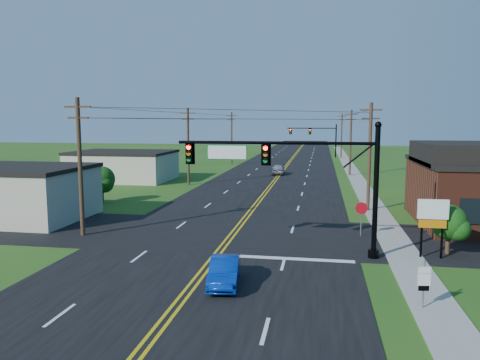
% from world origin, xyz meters
% --- Properties ---
extents(ground, '(260.00, 260.00, 0.00)m').
position_xyz_m(ground, '(0.00, 0.00, 0.00)').
color(ground, '#1F4B15').
rests_on(ground, ground).
extents(road_main, '(16.00, 220.00, 0.04)m').
position_xyz_m(road_main, '(0.00, 50.00, 0.02)').
color(road_main, black).
rests_on(road_main, ground).
extents(road_cross, '(70.00, 10.00, 0.04)m').
position_xyz_m(road_cross, '(0.00, 12.00, 0.02)').
color(road_cross, black).
rests_on(road_cross, ground).
extents(sidewalk, '(2.00, 160.00, 0.08)m').
position_xyz_m(sidewalk, '(10.50, 40.00, 0.04)').
color(sidewalk, gray).
rests_on(sidewalk, ground).
extents(signal_mast_main, '(11.30, 0.60, 7.48)m').
position_xyz_m(signal_mast_main, '(4.34, 8.00, 4.75)').
color(signal_mast_main, black).
rests_on(signal_mast_main, ground).
extents(signal_mast_far, '(10.98, 0.60, 7.48)m').
position_xyz_m(signal_mast_far, '(4.44, 80.00, 4.55)').
color(signal_mast_far, black).
rests_on(signal_mast_far, ground).
extents(cream_bldg_near, '(10.20, 8.20, 4.10)m').
position_xyz_m(cream_bldg_near, '(-17.00, 14.00, 2.06)').
color(cream_bldg_near, beige).
rests_on(cream_bldg_near, ground).
extents(cream_bldg_far, '(12.20, 9.20, 3.70)m').
position_xyz_m(cream_bldg_far, '(-19.00, 38.00, 1.86)').
color(cream_bldg_far, beige).
rests_on(cream_bldg_far, ground).
extents(utility_pole_left_a, '(1.80, 0.28, 9.00)m').
position_xyz_m(utility_pole_left_a, '(-9.50, 10.00, 4.72)').
color(utility_pole_left_a, '#3D2B1B').
rests_on(utility_pole_left_a, ground).
extents(utility_pole_left_b, '(1.80, 0.28, 9.00)m').
position_xyz_m(utility_pole_left_b, '(-9.50, 35.00, 4.72)').
color(utility_pole_left_b, '#3D2B1B').
rests_on(utility_pole_left_b, ground).
extents(utility_pole_left_c, '(1.80, 0.28, 9.00)m').
position_xyz_m(utility_pole_left_c, '(-9.50, 62.00, 4.72)').
color(utility_pole_left_c, '#3D2B1B').
rests_on(utility_pole_left_c, ground).
extents(utility_pole_right_a, '(1.80, 0.28, 9.00)m').
position_xyz_m(utility_pole_right_a, '(9.80, 22.00, 4.72)').
color(utility_pole_right_a, '#3D2B1B').
rests_on(utility_pole_right_a, ground).
extents(utility_pole_right_b, '(1.80, 0.28, 9.00)m').
position_xyz_m(utility_pole_right_b, '(9.80, 48.00, 4.72)').
color(utility_pole_right_b, '#3D2B1B').
rests_on(utility_pole_right_b, ground).
extents(utility_pole_right_c, '(1.80, 0.28, 9.00)m').
position_xyz_m(utility_pole_right_c, '(9.80, 78.00, 4.72)').
color(utility_pole_right_c, '#3D2B1B').
rests_on(utility_pole_right_c, ground).
extents(tree_right_back, '(3.00, 3.00, 4.10)m').
position_xyz_m(tree_right_back, '(16.00, 26.00, 2.60)').
color(tree_right_back, '#3D2B1B').
rests_on(tree_right_back, ground).
extents(shrub_corner, '(2.00, 2.00, 2.86)m').
position_xyz_m(shrub_corner, '(13.00, 9.50, 1.85)').
color(shrub_corner, '#3D2B1B').
rests_on(shrub_corner, ground).
extents(tree_left, '(2.40, 2.40, 3.37)m').
position_xyz_m(tree_left, '(-14.00, 22.00, 2.16)').
color(tree_left, '#3D2B1B').
rests_on(tree_left, ground).
extents(blue_car, '(1.76, 3.88, 1.23)m').
position_xyz_m(blue_car, '(1.58, 2.47, 0.62)').
color(blue_car, '#072FA3').
rests_on(blue_car, ground).
extents(distant_car, '(1.87, 4.26, 1.43)m').
position_xyz_m(distant_car, '(-0.03, 47.49, 0.71)').
color(distant_car, '#B1B0B5').
rests_on(distant_car, ground).
extents(route_sign, '(0.51, 0.11, 2.05)m').
position_xyz_m(route_sign, '(9.98, 1.07, 1.19)').
color(route_sign, slate).
rests_on(route_sign, ground).
extents(stop_sign, '(0.82, 0.10, 2.30)m').
position_xyz_m(stop_sign, '(8.50, 12.84, 1.66)').
color(stop_sign, slate).
rests_on(stop_sign, ground).
extents(pylon_sign, '(1.60, 0.25, 3.29)m').
position_xyz_m(pylon_sign, '(11.89, 8.49, 2.40)').
color(pylon_sign, black).
rests_on(pylon_sign, ground).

